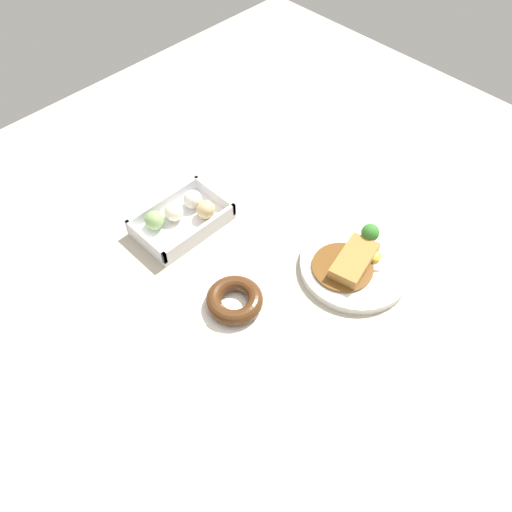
# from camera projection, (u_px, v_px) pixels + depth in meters

# --- Properties ---
(ground_plane) EXTENTS (1.60, 1.60, 0.00)m
(ground_plane) POSITION_uv_depth(u_px,v_px,m) (288.00, 240.00, 1.18)
(ground_plane) COLOR #B2A893
(curry_plate) EXTENTS (0.23, 0.23, 0.07)m
(curry_plate) POSITION_uv_depth(u_px,v_px,m) (355.00, 264.00, 1.12)
(curry_plate) COLOR white
(curry_plate) RESTS_ON ground_plane
(donut_box) EXTENTS (0.20, 0.13, 0.05)m
(donut_box) POSITION_uv_depth(u_px,v_px,m) (182.00, 217.00, 1.19)
(donut_box) COLOR white
(donut_box) RESTS_ON ground_plane
(chocolate_ring_donut) EXTENTS (0.16, 0.16, 0.03)m
(chocolate_ring_donut) POSITION_uv_depth(u_px,v_px,m) (235.00, 300.00, 1.06)
(chocolate_ring_donut) COLOR white
(chocolate_ring_donut) RESTS_ON ground_plane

